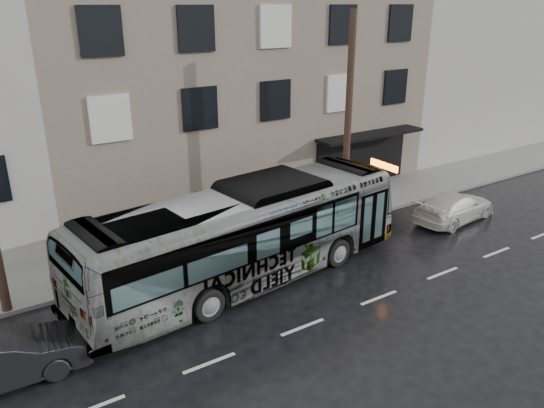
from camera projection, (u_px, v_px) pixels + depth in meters
The scene contains 8 objects.
ground at pixel (260, 293), 18.28m from camera, with size 120.00×120.00×0.00m, color black.
sidewalk at pixel (198, 241), 22.10m from camera, with size 90.00×3.60×0.15m, color gray.
building_taupe at pixel (214, 79), 28.83m from camera, with size 20.00×12.00×11.00m, color gray.
building_filler at pixel (449, 53), 38.33m from camera, with size 18.00×12.00×12.00m, color #B5B2AB.
utility_pole_front at pixel (348, 121), 22.53m from camera, with size 0.30×0.30×9.00m, color #452E22.
sign_post at pixel (363, 190), 24.26m from camera, with size 0.06×0.06×2.40m, color slate.
bus at pixel (245, 235), 18.49m from camera, with size 2.96×12.67×3.53m, color #B2B2B2.
white_sedan at pixel (455, 207), 24.15m from camera, with size 1.84×4.53×1.32m, color silver.
Camera 1 is at (-8.37, -13.65, 9.36)m, focal length 35.00 mm.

